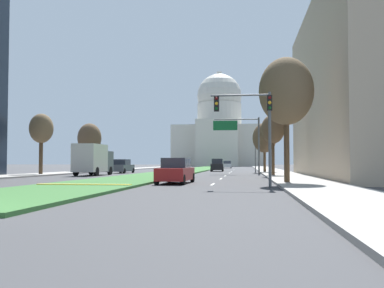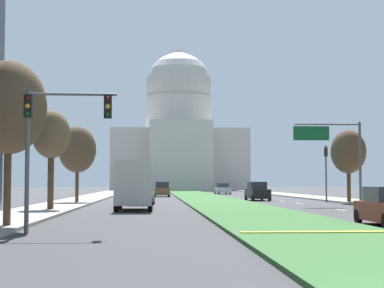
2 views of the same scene
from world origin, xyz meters
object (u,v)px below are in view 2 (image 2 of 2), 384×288
at_px(overhead_guide_sign, 335,146).
at_px(sedan_midblock, 142,195).
at_px(street_tree_left_near, 9,108).
at_px(box_truck_delivery, 134,185).
at_px(traffic_light_far_right, 326,166).
at_px(sedan_very_far, 223,189).
at_px(street_tree_left_far, 77,150).
at_px(capitol_building, 179,137).
at_px(sedan_far_horizon, 162,190).
at_px(street_tree_right_far, 348,152).
at_px(street_tree_left_mid, 51,136).
at_px(traffic_light_near_left, 51,128).
at_px(sedan_distant, 257,192).

distance_m(overhead_guide_sign, sedan_midblock, 15.71).
xyz_separation_m(street_tree_left_near, box_truck_delivery, (4.54, 16.06, -3.14)).
bearing_deg(traffic_light_far_right, sedan_very_far, 98.13).
bearing_deg(street_tree_left_far, sedan_very_far, 67.56).
xyz_separation_m(capitol_building, sedan_very_far, (4.72, -49.04, -11.14)).
distance_m(street_tree_left_far, sedan_very_far, 44.29).
xyz_separation_m(traffic_light_far_right, overhead_guide_sign, (-1.75, -9.10, 1.32)).
bearing_deg(sedan_midblock, sedan_far_horizon, 85.97).
relative_size(street_tree_right_far, sedan_far_horizon, 1.45).
bearing_deg(sedan_far_horizon, street_tree_left_mid, -101.07).
relative_size(street_tree_left_mid, box_truck_delivery, 1.00).
distance_m(capitol_building, traffic_light_near_left, 122.01).
bearing_deg(street_tree_right_far, capitol_building, 97.09).
height_order(street_tree_left_far, sedan_distant, street_tree_left_far).
relative_size(capitol_building, sedan_midblock, 7.09).
relative_size(street_tree_right_far, sedan_midblock, 1.40).
xyz_separation_m(overhead_guide_sign, box_truck_delivery, (-15.27, -6.68, -2.96)).
height_order(sedan_distant, sedan_far_horizon, sedan_distant).
height_order(street_tree_right_far, box_truck_delivery, street_tree_right_far).
xyz_separation_m(street_tree_left_far, sedan_far_horizon, (7.56, 24.63, -3.75)).
relative_size(street_tree_left_near, sedan_very_far, 1.43).
xyz_separation_m(traffic_light_far_right, sedan_very_far, (-5.43, 38.05, -2.54)).
bearing_deg(street_tree_left_far, overhead_guide_sign, -17.22).
relative_size(street_tree_left_mid, sedan_distant, 1.38).
relative_size(traffic_light_far_right, sedan_midblock, 1.15).
relative_size(street_tree_left_mid, sedan_midblock, 1.41).
xyz_separation_m(street_tree_left_mid, box_truck_delivery, (5.25, 0.91, -3.09)).
bearing_deg(street_tree_left_far, street_tree_right_far, -1.30).
relative_size(traffic_light_far_right, box_truck_delivery, 0.81).
height_order(street_tree_left_far, street_tree_right_far, street_tree_left_far).
relative_size(sedan_distant, box_truck_delivery, 0.72).
height_order(sedan_far_horizon, sedan_very_far, sedan_far_horizon).
height_order(overhead_guide_sign, sedan_very_far, overhead_guide_sign).
bearing_deg(sedan_far_horizon, sedan_midblock, -94.03).
distance_m(capitol_building, sedan_distant, 82.72).
xyz_separation_m(street_tree_left_mid, sedan_far_horizon, (7.55, 38.59, -3.91)).
height_order(traffic_light_near_left, street_tree_left_mid, street_tree_left_mid).
relative_size(street_tree_left_near, sedan_far_horizon, 1.53).
distance_m(street_tree_left_mid, sedan_far_horizon, 39.51).
distance_m(street_tree_right_far, sedan_very_far, 41.99).
bearing_deg(street_tree_left_near, box_truck_delivery, 74.22).
height_order(overhead_guide_sign, sedan_midblock, overhead_guide_sign).
distance_m(overhead_guide_sign, sedan_very_far, 47.45).
height_order(overhead_guide_sign, street_tree_left_far, street_tree_left_far).
bearing_deg(box_truck_delivery, capitol_building, 86.18).
xyz_separation_m(overhead_guide_sign, sedan_midblock, (-14.95, 2.92, -3.83)).
relative_size(traffic_light_far_right, street_tree_left_far, 0.79).
distance_m(street_tree_left_far, sedan_distant, 18.95).
distance_m(sedan_distant, sedan_very_far, 32.80).
relative_size(overhead_guide_sign, sedan_far_horizon, 1.48).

